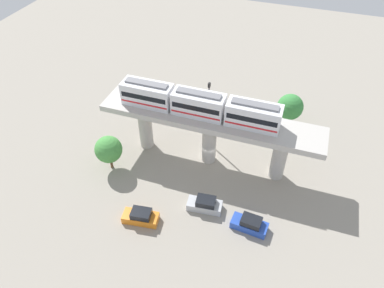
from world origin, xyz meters
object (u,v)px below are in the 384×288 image
at_px(parked_car_silver, 205,204).
at_px(tree_near_viaduct, 109,149).
at_px(parked_car_blue, 250,224).
at_px(signal_post, 208,112).
at_px(tree_mid_lot, 290,107).
at_px(parked_car_orange, 141,217).
at_px(train, 199,104).

height_order(parked_car_silver, tree_near_viaduct, tree_near_viaduct).
bearing_deg(parked_car_blue, signal_post, -139.64).
bearing_deg(parked_car_silver, tree_mid_lot, 153.66).
height_order(tree_near_viaduct, signal_post, signal_post).
bearing_deg(parked_car_silver, parked_car_orange, -63.64).
bearing_deg(tree_mid_lot, parked_car_silver, -20.28).
height_order(parked_car_silver, signal_post, signal_post).
distance_m(parked_car_blue, parked_car_silver, 5.87).
xyz_separation_m(train, tree_near_viaduct, (5.77, -10.46, -5.82)).
bearing_deg(train, signal_post, 174.35).
bearing_deg(parked_car_silver, tree_near_viaduct, -106.37).
relative_size(train, signal_post, 2.01).
xyz_separation_m(parked_car_blue, signal_post, (-12.80, -9.10, 4.88)).
xyz_separation_m(parked_car_silver, tree_near_viaduct, (-2.57, -14.13, 2.57)).
height_order(parked_car_orange, tree_near_viaduct, tree_near_viaduct).
relative_size(parked_car_orange, parked_car_silver, 1.01).
bearing_deg(parked_car_orange, signal_post, 160.48).
bearing_deg(train, parked_car_blue, 45.12).
relative_size(parked_car_blue, parked_car_silver, 0.99).
distance_m(parked_car_orange, tree_near_viaduct, 10.44).
bearing_deg(tree_mid_lot, signal_post, -53.98).
height_order(train, tree_near_viaduct, train).
distance_m(parked_car_orange, parked_car_silver, 7.82).
xyz_separation_m(train, parked_car_orange, (12.54, -2.94, -8.39)).
relative_size(parked_car_blue, signal_post, 0.43).
distance_m(parked_car_silver, tree_near_viaduct, 14.59).
bearing_deg(parked_car_silver, signal_post, -170.22).
relative_size(parked_car_silver, tree_near_viaduct, 0.85).
relative_size(parked_car_silver, signal_post, 0.43).
relative_size(tree_mid_lot, signal_post, 0.54).
bearing_deg(parked_car_blue, tree_mid_lot, -178.95).
xyz_separation_m(tree_near_viaduct, tree_mid_lot, (-16.80, 21.29, 0.28)).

